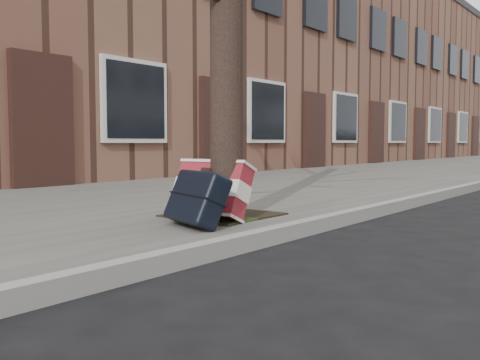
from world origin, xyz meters
The scene contains 6 objects.
ground centered at (0.00, 0.00, 0.00)m, with size 120.00×120.00×0.00m, color black.
near_sidewalk centered at (-3.70, 15.00, 0.06)m, with size 5.00×70.00×0.12m, color slate.
house_near centered at (-9.60, 16.00, 3.50)m, with size 6.80×40.00×7.00m, color brown.
dirt_patch centered at (-2.00, 1.20, 0.13)m, with size 0.85×0.85×0.01m, color black.
suitcase_red centered at (-1.89, 0.91, 0.37)m, with size 0.66×0.18×0.48m, color maroon.
suitcase_navy centered at (-1.74, 0.57, 0.35)m, with size 0.59×0.19×0.42m, color black.
Camera 1 is at (1.06, -2.48, 0.78)m, focal length 40.00 mm.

